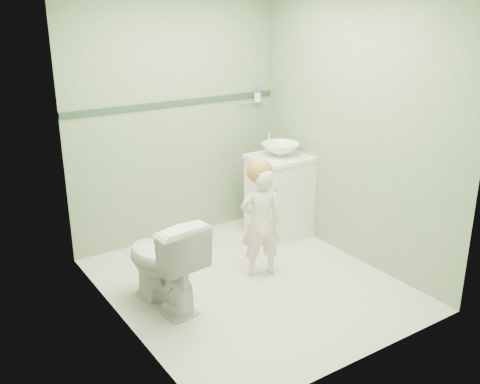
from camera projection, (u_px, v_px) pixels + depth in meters
ground at (250, 284)px, 4.59m from camera, size 2.50×2.50×0.00m
room_shell at (251, 146)px, 4.20m from camera, size 2.50×2.54×2.40m
trim_stripe at (176, 103)px, 5.12m from camera, size 2.20×0.02×0.05m
vanity at (279, 197)px, 5.45m from camera, size 0.52×0.50×0.80m
counter at (280, 158)px, 5.31m from camera, size 0.54×0.52×0.04m
basin at (281, 149)px, 5.29m from camera, size 0.37×0.37×0.13m
faucet at (269, 138)px, 5.40m from camera, size 0.03×0.13×0.18m
cup_holder at (257, 97)px, 5.55m from camera, size 0.26×0.07×0.21m
toilet at (163, 261)px, 4.16m from camera, size 0.51×0.78×0.75m
toddler at (261, 222)px, 4.61m from camera, size 0.41×0.34×0.97m
hair_cap at (260, 171)px, 4.47m from camera, size 0.22×0.22×0.22m
teal_toothbrush at (274, 190)px, 4.40m from camera, size 0.11×0.14×0.08m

